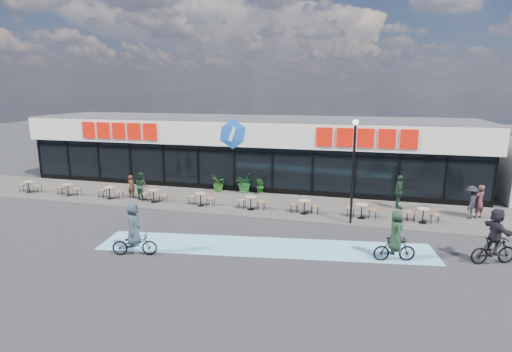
% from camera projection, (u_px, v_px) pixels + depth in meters
% --- Properties ---
extents(ground, '(120.00, 120.00, 0.00)m').
position_uv_depth(ground, '(191.00, 227.00, 19.28)').
color(ground, '#28282B').
rests_on(ground, ground).
extents(sidewalk, '(44.00, 5.00, 0.10)m').
position_uv_depth(sidewalk, '(222.00, 201.00, 23.52)').
color(sidewalk, '#534F49').
rests_on(sidewalk, ground).
extents(bike_lane, '(14.17, 4.13, 0.01)m').
position_uv_depth(bike_lane, '(264.00, 247.00, 16.87)').
color(bike_lane, '#71B6D5').
rests_on(bike_lane, ground).
extents(building, '(30.60, 6.57, 4.75)m').
position_uv_depth(building, '(247.00, 150.00, 28.17)').
color(building, black).
rests_on(building, ground).
extents(lamp_post, '(0.28, 0.28, 5.06)m').
position_uv_depth(lamp_post, '(354.00, 163.00, 18.95)').
color(lamp_post, black).
rests_on(lamp_post, sidewalk).
extents(bistro_set_0, '(1.54, 0.62, 0.90)m').
position_uv_depth(bistro_set_0, '(30.00, 185.00, 25.35)').
color(bistro_set_0, tan).
rests_on(bistro_set_0, sidewalk).
extents(bistro_set_1, '(1.54, 0.62, 0.90)m').
position_uv_depth(bistro_set_1, '(69.00, 188.00, 24.63)').
color(bistro_set_1, tan).
rests_on(bistro_set_1, sidewalk).
extents(bistro_set_2, '(1.54, 0.62, 0.90)m').
position_uv_depth(bistro_set_2, '(110.00, 191.00, 23.91)').
color(bistro_set_2, tan).
rests_on(bistro_set_2, sidewalk).
extents(bistro_set_3, '(1.54, 0.62, 0.90)m').
position_uv_depth(bistro_set_3, '(154.00, 194.00, 23.19)').
color(bistro_set_3, tan).
rests_on(bistro_set_3, sidewalk).
extents(bistro_set_4, '(1.54, 0.62, 0.90)m').
position_uv_depth(bistro_set_4, '(201.00, 198.00, 22.48)').
color(bistro_set_4, tan).
rests_on(bistro_set_4, sidewalk).
extents(bistro_set_5, '(1.54, 0.62, 0.90)m').
position_uv_depth(bistro_set_5, '(251.00, 201.00, 21.76)').
color(bistro_set_5, tan).
rests_on(bistro_set_5, sidewalk).
extents(bistro_set_6, '(1.54, 0.62, 0.90)m').
position_uv_depth(bistro_set_6, '(304.00, 205.00, 21.04)').
color(bistro_set_6, tan).
rests_on(bistro_set_6, sidewalk).
extents(bistro_set_7, '(1.54, 0.62, 0.90)m').
position_uv_depth(bistro_set_7, '(362.00, 209.00, 20.32)').
color(bistro_set_7, tan).
rests_on(bistro_set_7, sidewalk).
extents(bistro_set_8, '(1.54, 0.62, 0.90)m').
position_uv_depth(bistro_set_8, '(423.00, 213.00, 19.60)').
color(bistro_set_8, tan).
rests_on(bistro_set_8, sidewalk).
extents(potted_plant_left, '(1.26, 1.30, 1.10)m').
position_uv_depth(potted_plant_left, '(219.00, 183.00, 25.46)').
color(potted_plant_left, '#275819').
rests_on(potted_plant_left, sidewalk).
extents(potted_plant_mid, '(1.14, 1.27, 1.28)m').
position_uv_depth(potted_plant_mid, '(244.00, 183.00, 25.28)').
color(potted_plant_mid, '#16501D').
rests_on(potted_plant_mid, sidewalk).
extents(potted_plant_right, '(0.71, 0.73, 1.04)m').
position_uv_depth(potted_plant_right, '(261.00, 186.00, 24.89)').
color(potted_plant_right, '#174814').
rests_on(potted_plant_right, sidewalk).
extents(patron_left, '(0.54, 0.39, 1.39)m').
position_uv_depth(patron_left, '(131.00, 186.00, 24.04)').
color(patron_left, '#462419').
rests_on(patron_left, sidewalk).
extents(patron_right, '(0.96, 0.85, 1.65)m').
position_uv_depth(patron_right, '(141.00, 186.00, 23.67)').
color(patron_right, '#192E1E').
rests_on(patron_right, sidewalk).
extents(pedestrian_a, '(0.96, 1.24, 1.69)m').
position_uv_depth(pedestrian_a, '(471.00, 202.00, 20.13)').
color(pedestrian_a, black).
rests_on(pedestrian_a, sidewalk).
extents(pedestrian_b, '(0.59, 1.14, 1.87)m').
position_uv_depth(pedestrian_b, '(399.00, 192.00, 21.78)').
color(pedestrian_b, '#1C3222').
rests_on(pedestrian_b, sidewalk).
extents(pedestrian_c, '(0.75, 0.70, 1.73)m').
position_uv_depth(pedestrian_c, '(479.00, 201.00, 20.21)').
color(pedestrian_c, '#522A2E').
rests_on(pedestrian_c, sidewalk).
extents(cyclist_a, '(1.69, 0.88, 2.05)m').
position_uv_depth(cyclist_a, '(395.00, 241.00, 15.32)').
color(cyclist_a, black).
rests_on(cyclist_a, ground).
extents(cyclist_b, '(1.87, 1.71, 2.21)m').
position_uv_depth(cyclist_b, '(495.00, 239.00, 15.02)').
color(cyclist_b, black).
rests_on(cyclist_b, ground).
extents(cyclist_c, '(1.89, 1.08, 2.18)m').
position_uv_depth(cyclist_c, '(134.00, 235.00, 15.89)').
color(cyclist_c, black).
rests_on(cyclist_c, ground).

